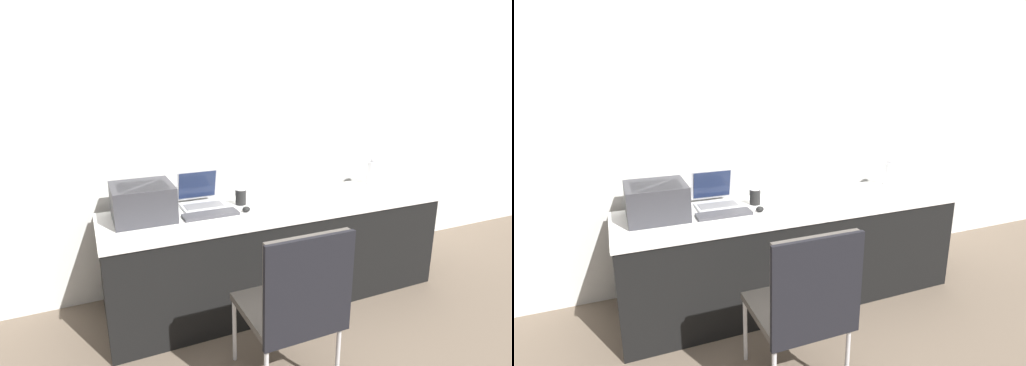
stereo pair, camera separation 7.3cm
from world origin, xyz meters
The scene contains 10 objects.
ground_plane centered at (0.00, 0.00, 0.00)m, with size 14.00×14.00×0.00m, color #6B5B4C.
wall_back centered at (0.00, 0.82, 1.30)m, with size 8.00×0.05×2.60m.
table centered at (0.00, 0.35, 0.36)m, with size 2.51×0.72×0.73m.
printer centered at (-0.94, 0.45, 0.85)m, with size 0.39×0.38×0.24m.
laptop_left centered at (-0.51, 0.58, 0.78)m, with size 0.31×0.31×0.25m.
external_keyboard centered at (-0.51, 0.33, 0.74)m, with size 0.38×0.13×0.02m.
coffee_cup centered at (-0.23, 0.48, 0.79)m, with size 0.08×0.08×0.12m.
mouse centered at (-0.26, 0.31, 0.75)m, with size 0.06×0.05×0.04m.
metal_pitcher centered at (1.05, 0.55, 0.83)m, with size 0.12×0.12×0.25m.
chair centered at (-0.35, -0.59, 0.56)m, with size 0.48×0.50×0.94m.
Camera 2 is at (-1.20, -2.18, 1.66)m, focal length 28.00 mm.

